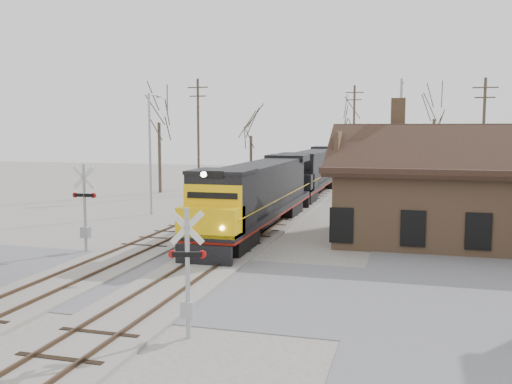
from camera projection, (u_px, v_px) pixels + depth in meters
ground at (179, 284)px, 22.75m from camera, size 140.00×140.00×0.00m
road at (179, 283)px, 22.75m from camera, size 60.00×9.00×0.03m
track_main at (269, 223)px, 37.12m from camera, size 3.40×90.00×0.24m
track_siding at (205, 220)px, 38.30m from camera, size 3.40×90.00×0.24m
depot at (471, 198)px, 30.83m from camera, size 15.20×9.31×7.90m
locomotive_lead at (257, 195)px, 33.83m from camera, size 2.85×19.12×4.24m
locomotive_trailing at (312, 171)px, 52.41m from camera, size 2.85×19.12×4.01m
crossbuck_near at (188, 277)px, 16.66m from camera, size 1.10×0.35×3.90m
crossbuck_far at (85, 212)px, 28.39m from camera, size 1.26×0.33×4.42m
streetlight_a at (151, 147)px, 40.66m from camera, size 0.25×2.04×8.65m
streetlight_b at (400, 140)px, 39.78m from camera, size 0.25×2.04×9.58m
streetlight_c at (396, 142)px, 53.27m from camera, size 0.25×2.04×8.79m
utility_pole_a at (198, 134)px, 53.20m from camera, size 2.00×0.24×10.74m
utility_pole_b at (354, 133)px, 63.46m from camera, size 2.00×0.24×10.91m
utility_pole_c at (483, 138)px, 46.59m from camera, size 2.00×0.24×10.26m
tree_a at (159, 111)px, 54.19m from camera, size 4.48×4.48×10.98m
tree_b at (251, 128)px, 61.47m from camera, size 3.57×3.57×8.74m
tree_c at (351, 119)px, 69.59m from camera, size 4.20×4.20×10.29m
tree_d at (435, 108)px, 59.28m from camera, size 4.76×4.76×11.66m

